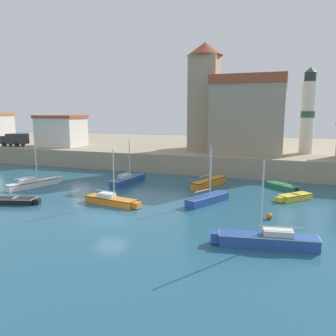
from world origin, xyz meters
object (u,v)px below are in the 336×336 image
object	(u,v)px
lighthouse	(308,112)
harbor_shed_far_end	(61,131)
dinghy_green_3	(282,186)
sailboat_blue_4	(128,179)
church	(245,112)
dinghy_yellow_8	(294,197)
sailboat_blue_5	(208,198)
sailboat_orange_2	(112,200)
sailboat_orange_0	(210,182)
mooring_buoy	(269,216)
truck_on_quay	(15,139)
dinghy_black_1	(16,201)
sailboat_blue_7	(267,239)
sailboat_white_6	(34,183)

from	to	relation	value
lighthouse	harbor_shed_far_end	distance (m)	40.24
dinghy_green_3	sailboat_blue_4	bearing A→B (deg)	-169.50
church	dinghy_yellow_8	bearing A→B (deg)	-69.66
sailboat_blue_5	lighthouse	size ratio (longest dim) A/B	0.45
sailboat_orange_2	dinghy_yellow_8	distance (m)	17.71
sailboat_orange_0	harbor_shed_far_end	world-z (taller)	harbor_shed_far_end
church	harbor_shed_far_end	bearing A→B (deg)	-170.87
mooring_buoy	truck_on_quay	bearing A→B (deg)	157.00
dinghy_black_1	sailboat_orange_2	xyz separation A→B (m)	(8.51, 2.86, 0.10)
sailboat_blue_5	mooring_buoy	xyz separation A→B (m)	(5.69, -2.98, -0.20)
dinghy_yellow_8	lighthouse	distance (m)	19.58
sailboat_blue_5	harbor_shed_far_end	xyz separation A→B (m)	(-30.57, 18.62, 4.93)
church	dinghy_green_3	bearing A→B (deg)	-67.71
dinghy_black_1	dinghy_green_3	bearing A→B (deg)	32.48
dinghy_green_3	sailboat_blue_5	size ratio (longest dim) A/B	0.67
sailboat_blue_4	harbor_shed_far_end	world-z (taller)	harbor_shed_far_end
dinghy_black_1	dinghy_green_3	world-z (taller)	dinghy_green_3
sailboat_blue_7	sailboat_blue_5	bearing A→B (deg)	123.20
sailboat_orange_0	dinghy_green_3	world-z (taller)	sailboat_orange_0
sailboat_blue_7	dinghy_yellow_8	size ratio (longest dim) A/B	1.81
sailboat_blue_7	dinghy_black_1	bearing A→B (deg)	173.48
dinghy_black_1	harbor_shed_far_end	world-z (taller)	harbor_shed_far_end
dinghy_black_1	dinghy_yellow_8	xyz separation A→B (m)	(24.60, 10.26, -0.00)
dinghy_black_1	sailboat_white_6	bearing A→B (deg)	119.18
sailboat_blue_7	truck_on_quay	xyz separation A→B (m)	(-43.98, 24.49, 3.39)
truck_on_quay	dinghy_yellow_8	bearing A→B (deg)	-14.23
sailboat_orange_2	church	distance (m)	29.55
sailboat_orange_0	sailboat_blue_7	xyz separation A→B (m)	(7.25, -16.22, 0.05)
dinghy_green_3	church	xyz separation A→B (m)	(-6.12, 14.92, 8.26)
dinghy_green_3	truck_on_quay	distance (m)	45.42
sailboat_orange_0	sailboat_blue_4	xyz separation A→B (m)	(-9.58, -1.96, 0.05)
dinghy_green_3	sailboat_white_6	size ratio (longest dim) A/B	0.54
sailboat_orange_0	church	xyz separation A→B (m)	(1.90, 16.22, 8.13)
mooring_buoy	dinghy_yellow_8	bearing A→B (deg)	74.03
sailboat_orange_0	lighthouse	bearing A→B (deg)	52.75
dinghy_black_1	church	distance (m)	35.50
dinghy_yellow_8	sailboat_white_6	bearing A→B (deg)	-171.89
dinghy_green_3	sailboat_orange_0	bearing A→B (deg)	-170.76
mooring_buoy	church	xyz separation A→B (m)	(-5.26, 26.58, 8.33)
sailboat_orange_0	dinghy_green_3	xyz separation A→B (m)	(8.01, 1.30, -0.13)
sailboat_orange_2	sailboat_white_6	bearing A→B (deg)	164.21
dinghy_green_3	lighthouse	xyz separation A→B (m)	(2.88, 13.02, 8.21)
sailboat_orange_2	harbor_shed_far_end	bearing A→B (deg)	135.22
sailboat_blue_4	church	distance (m)	22.97
sailboat_orange_2	sailboat_blue_4	world-z (taller)	sailboat_blue_4
dinghy_black_1	mooring_buoy	size ratio (longest dim) A/B	8.78
sailboat_blue_4	church	world-z (taller)	church
sailboat_orange_2	sailboat_blue_5	xyz separation A→B (m)	(8.40, 3.39, 0.05)
sailboat_blue_4	truck_on_quay	size ratio (longest dim) A/B	1.40
sailboat_orange_2	truck_on_quay	xyz separation A→B (m)	(-29.79, 19.03, 3.48)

